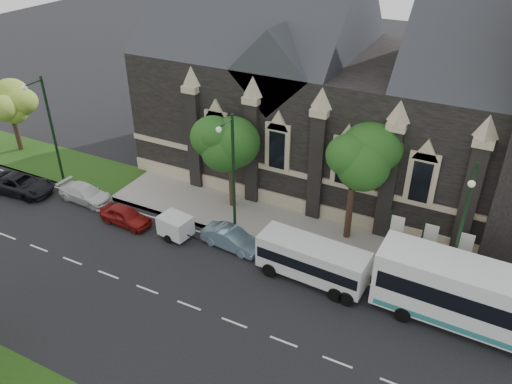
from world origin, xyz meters
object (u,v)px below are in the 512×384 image
Objects in this scene: street_lamp_far at (49,126)px; banner_flag_right at (461,252)px; street_lamp_near at (461,229)px; banner_flag_center at (426,242)px; tree_walk_left at (235,137)px; car_far_red at (126,216)px; car_far_black at (21,184)px; banner_flag_left at (393,234)px; shuttle_bus at (313,260)px; box_trailer at (175,226)px; sedan at (231,239)px; car_far_white at (85,194)px; street_lamp_mid at (232,172)px; tree_walk_right at (359,162)px; tour_coach at (503,306)px; tree_walk_far at (12,103)px.

banner_flag_right is at bearing 3.60° from street_lamp_far.
street_lamp_near reaches higher than banner_flag_center.
tree_walk_left is 1.92× the size of car_far_red.
banner_flag_left is at bearing -87.04° from car_far_black.
shuttle_bus is 14.12m from car_far_red.
sedan is (3.97, 0.73, -0.24)m from box_trailer.
street_lamp_far reaches higher than banner_flag_right.
street_lamp_far is at bearing -165.74° from tree_walk_left.
street_lamp_mid is at bearing -82.93° from car_far_white.
banner_flag_right is at bearing -6.04° from tree_walk_left.
banner_flag_right is (7.08, -1.71, -3.43)m from tree_walk_right.
street_lamp_far is 13.29m from box_trailer.
shuttle_bus is 24.31m from car_far_black.
tree_walk_right is 1.86× the size of sedan.
shuttle_bus is at bearing -14.77° from street_lamp_mid.
banner_flag_right reaches higher than tour_coach.
car_far_red is at bearing -176.72° from tour_coach.
street_lamp_mid is 1.31× the size of shuttle_bus.
tree_walk_left is at bearing 171.98° from banner_flag_left.
street_lamp_near is at bearing 15.96° from shuttle_bus.
tree_walk_far reaches higher than banner_flag_left.
street_lamp_far is at bearing -43.54° from car_far_black.
tour_coach is 16.52m from sedan.
street_lamp_near is 18.10m from box_trailer.
car_far_black is at bearing 105.94° from car_far_white.
tour_coach reaches higher than sedan.
box_trailer reaches higher than car_far_white.
banner_flag_left is 7.45m from tour_coach.
car_far_black is (-17.84, -2.37, -4.37)m from street_lamp_mid.
banner_flag_left is 14.37m from box_trailer.
street_lamp_far reaches higher than sedan.
street_lamp_near is 4.45m from tour_coach.
street_lamp_near is at bearing -81.78° from car_far_red.
tour_coach is (2.62, -3.40, -0.29)m from banner_flag_right.
street_lamp_near is 1.00× the size of street_lamp_far.
banner_flag_right is 26.90m from car_far_white.
car_far_white is (3.60, -1.05, -4.45)m from street_lamp_far.
street_lamp_far reaches higher than box_trailer.
car_far_red is (-14.86, -5.71, -5.14)m from tree_walk_right.
banner_flag_right reaches higher than car_far_black.
car_far_black reaches higher than sedan.
sedan is 18.34m from car_far_black.
shuttle_bus is at bearing -98.21° from tree_walk_right.
tree_walk_right is 1.02× the size of tree_walk_left.
sedan is 8.16m from car_far_red.
banner_flag_center is 0.58× the size of shuttle_bus.
car_far_white is (-12.85, 0.04, -0.03)m from sedan.
shuttle_bus is (8.24, -5.31, -4.22)m from tree_walk_left.
car_far_red is (-7.65, -2.09, -4.44)m from street_lamp_mid.
car_far_black is (-1.84, -2.37, -4.37)m from street_lamp_far.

